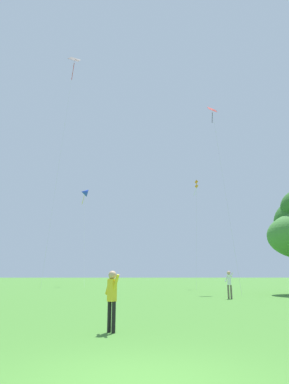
% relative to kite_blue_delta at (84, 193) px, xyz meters
% --- Properties ---
extents(kite_blue_delta, '(2.38, 8.52, 14.55)m').
position_rel_kite_blue_delta_xyz_m(kite_blue_delta, '(0.00, 0.00, 0.00)').
color(kite_blue_delta, blue).
rests_on(kite_blue_delta, ground_plane).
extents(kite_black_large, '(1.63, 6.22, 30.02)m').
position_rel_kite_blue_delta_xyz_m(kite_black_large, '(-0.47, -11.28, 13.64)').
color(kite_black_large, black).
rests_on(kite_black_large, ground_plane).
extents(kite_orange_box, '(1.50, 4.39, 13.45)m').
position_rel_kite_blue_delta_xyz_m(kite_orange_box, '(15.68, -8.68, -1.13)').
color(kite_orange_box, orange).
rests_on(kite_orange_box, ground_plane).
extents(kite_red_high, '(0.99, 7.60, 19.36)m').
position_rel_kite_blue_delta_xyz_m(kite_red_high, '(16.03, -17.85, 3.58)').
color(kite_red_high, red).
rests_on(kite_red_high, ground_plane).
extents(person_foreground_watcher, '(0.45, 0.42, 1.66)m').
position_rel_kite_blue_delta_xyz_m(person_foreground_watcher, '(7.14, -40.17, -12.84)').
color(person_foreground_watcher, black).
rests_on(person_foreground_watcher, ground_plane).
extents(person_far_back, '(0.59, 0.25, 1.81)m').
position_rel_kite_blue_delta_xyz_m(person_far_back, '(14.14, -26.99, -12.76)').
color(person_far_back, '#665B4C').
rests_on(person_far_back, ground_plane).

